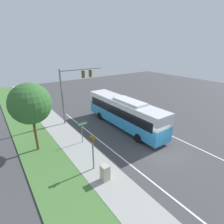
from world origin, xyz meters
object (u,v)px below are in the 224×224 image
pedestrian_signal (93,148)px  utility_cabinet (105,173)px  signal_gantry (74,85)px  street_sign (82,128)px  bus (124,111)px

pedestrian_signal → utility_cabinet: bearing=-87.4°
signal_gantry → street_sign: signal_gantry is taller
bus → street_sign: (-5.96, -0.52, -0.37)m
bus → pedestrian_signal: bearing=-145.8°
street_sign → pedestrian_signal: bearing=-105.7°
street_sign → utility_cabinet: (-1.15, -5.96, -0.93)m
bus → street_sign: bus is taller
signal_gantry → utility_cabinet: size_ratio=5.61×
street_sign → signal_gantry: bearing=71.8°
street_sign → utility_cabinet: 6.14m
pedestrian_signal → street_sign: (1.23, 4.37, -0.45)m
pedestrian_signal → street_sign: bearing=74.3°
signal_gantry → utility_cabinet: (-3.00, -11.58, -4.22)m
signal_gantry → bus: bearing=-51.1°
pedestrian_signal → utility_cabinet: pedestrian_signal is taller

